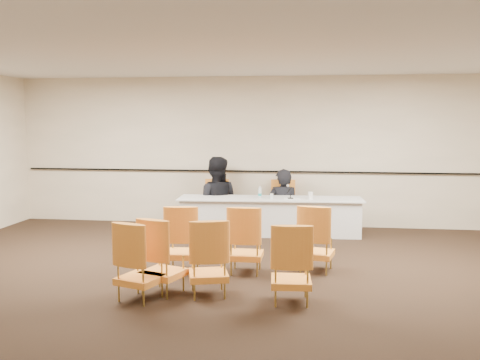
% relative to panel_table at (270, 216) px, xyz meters
% --- Properties ---
extents(floor, '(10.00, 10.00, 0.00)m').
position_rel_panel_table_xyz_m(floor, '(-0.31, -3.10, -0.34)').
color(floor, black).
rests_on(floor, ground).
extents(ceiling, '(10.00, 10.00, 0.00)m').
position_rel_panel_table_xyz_m(ceiling, '(-0.31, -3.10, 2.66)').
color(ceiling, silver).
rests_on(ceiling, ground).
extents(wall_back, '(10.00, 0.04, 3.00)m').
position_rel_panel_table_xyz_m(wall_back, '(-0.31, 0.90, 1.16)').
color(wall_back, beige).
rests_on(wall_back, ground).
extents(wall_rail, '(9.80, 0.04, 0.03)m').
position_rel_panel_table_xyz_m(wall_rail, '(-0.31, 0.86, 0.76)').
color(wall_rail, black).
rests_on(wall_rail, wall_back).
extents(panel_table, '(3.45, 0.98, 0.68)m').
position_rel_panel_table_xyz_m(panel_table, '(0.00, 0.00, 0.00)').
color(panel_table, silver).
rests_on(panel_table, ground).
extents(panelist_main, '(0.64, 0.43, 1.73)m').
position_rel_panel_table_xyz_m(panelist_main, '(0.21, 0.54, -0.02)').
color(panelist_main, black).
rests_on(panelist_main, ground).
extents(panelist_main_chair, '(0.53, 0.53, 0.95)m').
position_rel_panel_table_xyz_m(panelist_main_chair, '(0.21, 0.54, 0.13)').
color(panelist_main_chair, orange).
rests_on(panelist_main_chair, ground).
extents(panelist_second, '(0.96, 0.76, 1.92)m').
position_rel_panel_table_xyz_m(panelist_second, '(-1.11, 0.47, 0.11)').
color(panelist_second, black).
rests_on(panelist_second, ground).
extents(panelist_second_chair, '(0.53, 0.53, 0.95)m').
position_rel_panel_table_xyz_m(panelist_second_chair, '(-1.11, 0.47, 0.13)').
color(panelist_second_chair, orange).
rests_on(panelist_second_chair, ground).
extents(papers, '(0.32, 0.25, 0.00)m').
position_rel_panel_table_xyz_m(papers, '(0.41, -0.05, 0.34)').
color(papers, white).
rests_on(papers, panel_table).
extents(microphone, '(0.16, 0.21, 0.26)m').
position_rel_panel_table_xyz_m(microphone, '(0.38, -0.05, 0.47)').
color(microphone, black).
rests_on(microphone, panel_table).
extents(water_bottle, '(0.09, 0.09, 0.22)m').
position_rel_panel_table_xyz_m(water_bottle, '(-0.19, -0.01, 0.45)').
color(water_bottle, teal).
rests_on(water_bottle, panel_table).
extents(drinking_glass, '(0.07, 0.07, 0.10)m').
position_rel_panel_table_xyz_m(drinking_glass, '(0.04, -0.10, 0.39)').
color(drinking_glass, silver).
rests_on(drinking_glass, panel_table).
extents(coffee_cup, '(0.11, 0.11, 0.14)m').
position_rel_panel_table_xyz_m(coffee_cup, '(0.75, -0.11, 0.41)').
color(coffee_cup, white).
rests_on(coffee_cup, panel_table).
extents(aud_chair_front_left, '(0.55, 0.55, 0.95)m').
position_rel_panel_table_xyz_m(aud_chair_front_left, '(-1.02, -2.64, 0.13)').
color(aud_chair_front_left, orange).
rests_on(aud_chair_front_left, ground).
extents(aud_chair_front_mid, '(0.50, 0.50, 0.95)m').
position_rel_panel_table_xyz_m(aud_chair_front_mid, '(-0.13, -2.60, 0.13)').
color(aud_chair_front_mid, orange).
rests_on(aud_chair_front_mid, ground).
extents(aud_chair_front_right, '(0.59, 0.59, 0.95)m').
position_rel_panel_table_xyz_m(aud_chair_front_right, '(0.84, -2.38, 0.13)').
color(aud_chair_front_right, orange).
rests_on(aud_chair_front_right, ground).
extents(aud_chair_back_left, '(0.64, 0.64, 0.95)m').
position_rel_panel_table_xyz_m(aud_chair_back_left, '(-1.03, -3.62, 0.13)').
color(aud_chair_back_left, orange).
rests_on(aud_chair_back_left, ground).
extents(aud_chair_back_mid, '(0.62, 0.62, 0.95)m').
position_rel_panel_table_xyz_m(aud_chair_back_mid, '(-0.47, -3.62, 0.13)').
color(aud_chair_back_mid, orange).
rests_on(aud_chair_back_mid, ground).
extents(aud_chair_back_right, '(0.53, 0.53, 0.95)m').
position_rel_panel_table_xyz_m(aud_chair_back_right, '(0.54, -3.75, 0.13)').
color(aud_chair_back_right, orange).
rests_on(aud_chair_back_right, ground).
extents(aud_chair_extra, '(0.64, 0.64, 0.95)m').
position_rel_panel_table_xyz_m(aud_chair_extra, '(-1.23, -3.90, 0.13)').
color(aud_chair_extra, orange).
rests_on(aud_chair_extra, ground).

